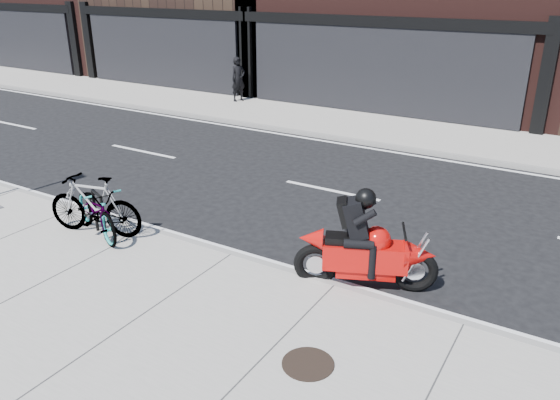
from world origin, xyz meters
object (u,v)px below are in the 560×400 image
Objects in this scene: bicycle_rear at (94,205)px; manhole_cover at (308,364)px; bike_rack at (99,210)px; bicycle_front at (96,210)px; pedestrian at (238,79)px; motorcycle at (372,249)px.

bicycle_rear is 2.92× the size of manhole_cover.
bike_rack is 0.07m from bicycle_front.
manhole_cover is (9.87, -12.51, -0.83)m from pedestrian.
bicycle_front is 2.85× the size of manhole_cover.
motorcycle is (5.03, 1.04, 0.07)m from bicycle_front.
pedestrian is 15.95m from manhole_cover.
bike_rack is 0.40× the size of motorcycle.
motorcycle is 2.38m from manhole_cover.
pedestrian reaches higher than motorcycle.
bike_rack is 0.51× the size of pedestrian.
manhole_cover is at bearing -81.70° from bicycle_front.
motorcycle is (5.06, 1.04, -0.02)m from bicycle_rear.
pedestrian is at bearing -171.79° from bicycle_rear.
bicycle_rear reaches higher than manhole_cover.
bicycle_rear is at bearing 112.11° from bicycle_front.
bike_rack is 1.30× the size of manhole_cover.
bicycle_front is 0.88× the size of motorcycle.
bike_rack is 12.22m from pedestrian.
bicycle_front is 5.13m from motorcycle.
bike_rack is at bearing 75.60° from bicycle_rear.
motorcycle is 14.11m from pedestrian.
manhole_cover is (5.15, -1.27, -0.49)m from bicycle_front.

